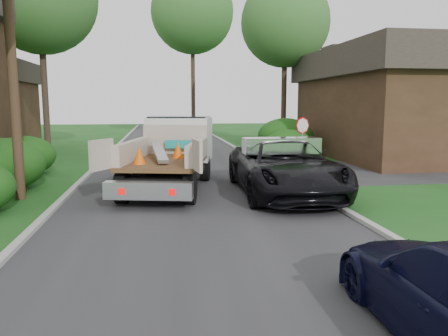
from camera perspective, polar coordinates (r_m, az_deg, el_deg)
The scene contains 16 objects.
ground at distance 10.08m, azimuth -2.16°, elevation -9.13°, with size 120.00×120.00×0.00m, color #184614.
road at distance 19.82m, azimuth -5.30°, elevation -0.48°, with size 8.00×90.00×0.02m, color #28282B.
side_street at distance 22.88m, azimuth 26.44°, elevation -0.14°, with size 16.00×7.00×0.02m, color #28282B.
curb_left at distance 20.03m, azimuth -17.10°, elevation -0.57°, with size 0.20×90.00×0.12m, color #9E9E99.
curb_right at distance 20.44m, azimuth 6.25°, elevation -0.07°, with size 0.20×90.00×0.12m, color #9E9E99.
stop_sign at distance 19.62m, azimuth 10.19°, elevation 4.54°, with size 0.71×0.32×2.48m.
utility_pole at distance 15.37m, azimuth -26.14°, elevation 15.54°, with size 2.42×1.25×10.00m.
house_right at distance 27.43m, azimuth 22.63°, elevation 7.97°, with size 9.72×12.96×6.20m.
hedge_left_b at distance 17.10m, azimuth -26.96°, elevation 0.39°, with size 2.86×2.86×1.87m, color #16440F.
hedge_left_c at distance 20.52m, azimuth -24.66°, elevation 1.47°, with size 2.60×2.60×1.70m, color #16440F.
hedge_right_a at distance 23.68m, azimuth 8.44°, elevation 2.96°, with size 2.60×2.60×1.70m, color #16440F.
hedge_right_b at distance 26.72m, azimuth 8.04°, elevation 4.11°, with size 3.38×3.38×2.21m, color #16440F.
tree_right_far at distance 31.25m, azimuth 8.01°, elevation 18.29°, with size 6.00×6.00×11.50m.
tree_center_far at distance 40.47m, azimuth -4.15°, elevation 19.63°, with size 7.20×7.20×14.60m.
flatbed_truck at distance 16.50m, azimuth -6.48°, elevation 2.58°, with size 4.16×7.17×2.56m.
black_pickup at distance 14.81m, azimuth 7.93°, elevation 0.09°, with size 3.07×6.66×1.85m, color black.
Camera 1 is at (-1.03, -9.57, 3.02)m, focal length 35.00 mm.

